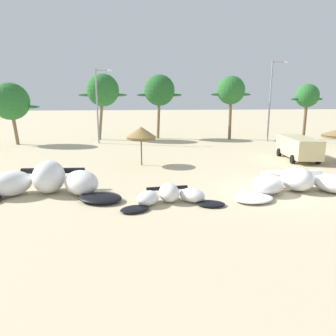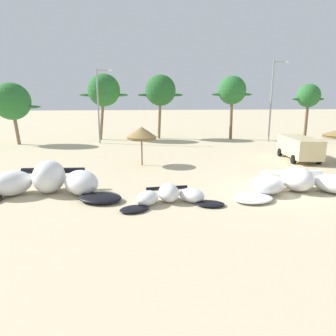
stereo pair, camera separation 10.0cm
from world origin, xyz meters
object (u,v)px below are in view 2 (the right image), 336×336
kite_left (170,196)px  palm_leftmost (12,102)px  palm_left_of_gap (161,91)px  kite_left_of_center (301,184)px  parked_car_second (299,146)px  palm_center_left (232,91)px  lamppost_west (100,102)px  lamppost_west_center (273,97)px  kite_far_left (47,182)px  beach_umbrella_near_van (142,133)px  palm_center_right (309,96)px  palm_left (104,90)px

kite_left → palm_leftmost: 26.31m
palm_left_of_gap → kite_left_of_center: bearing=-78.8°
kite_left_of_center → palm_left_of_gap: bearing=101.2°
parked_car_second → palm_left_of_gap: (-9.67, 15.59, 4.80)m
kite_left_of_center → palm_center_left: 23.32m
lamppost_west → lamppost_west_center: (19.68, -0.91, 0.55)m
kite_far_left → palm_left_of_gap: 25.02m
palm_leftmost → lamppost_west: lamppost_west is taller
beach_umbrella_near_van → palm_center_right: bearing=32.0°
palm_center_left → lamppost_west_center: lamppost_west_center is taller
palm_leftmost → palm_left_of_gap: palm_left_of_gap is taller
lamppost_west → kite_left: bearing=-77.3°
palm_leftmost → lamppost_west_center: bearing=-2.1°
kite_left → parked_car_second: 15.32m
kite_far_left → kite_left: 6.52m
palm_left → palm_left_of_gap: size_ratio=1.00×
palm_leftmost → palm_left: size_ratio=0.84×
palm_left → palm_center_left: (15.31, -1.73, -0.02)m
kite_far_left → palm_center_right: bearing=37.2°
parked_car_second → lamppost_west: 21.01m
kite_left → palm_leftmost: (-14.10, 21.80, 4.27)m
kite_far_left → palm_left_of_gap: size_ratio=1.07×
beach_umbrella_near_van → palm_left_of_gap: palm_left_of_gap is taller
kite_left → lamppost_west: lamppost_west is taller
kite_left → palm_left_of_gap: size_ratio=0.66×
beach_umbrella_near_van → parked_car_second: beach_umbrella_near_van is taller
parked_car_second → lamppost_west: size_ratio=0.68×
parked_car_second → palm_center_right: (8.02, 12.45, 4.11)m
palm_left → kite_left: bearing=-79.6°
parked_car_second → palm_left: 23.06m
kite_left → palm_left_of_gap: bearing=84.8°
parked_car_second → lamppost_west_center: size_ratio=0.60×
kite_left → palm_center_left: size_ratio=0.67×
palm_leftmost → lamppost_west: (9.24, -0.15, -0.04)m
palm_center_left → palm_center_right: palm_center_left is taller
kite_far_left → lamppost_west_center: bearing=41.6°
beach_umbrella_near_van → kite_left: bearing=-84.4°
beach_umbrella_near_van → palm_leftmost: bearing=135.9°
kite_far_left → parked_car_second: 19.55m
kite_left_of_center → lamppost_west: bearing=119.8°
parked_car_second → lamppost_west_center: bearing=75.7°
kite_left → kite_far_left: bearing=160.6°
beach_umbrella_near_van → palm_leftmost: palm_leftmost is taller
kite_left → lamppost_west: bearing=102.7°
kite_far_left → palm_center_right: palm_center_right is taller
kite_left_of_center → palm_left_of_gap: 25.42m
kite_far_left → palm_leftmost: palm_leftmost is taller
lamppost_west_center → beach_umbrella_near_van: bearing=-143.2°
palm_center_left → kite_left: bearing=-114.9°
kite_far_left → kite_left_of_center: (13.24, -1.39, -0.16)m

